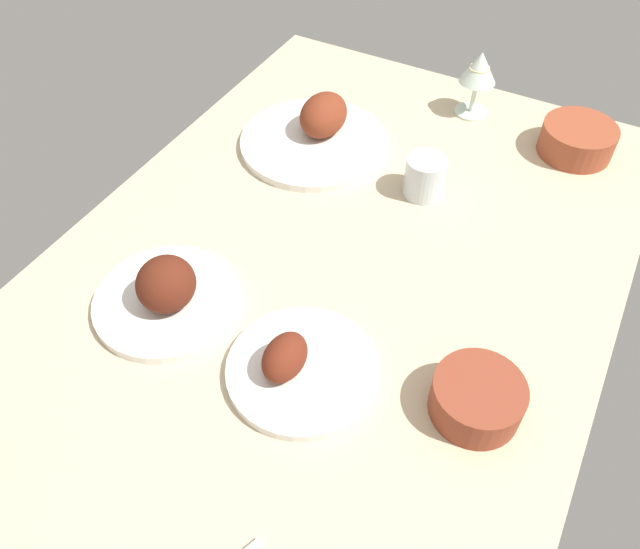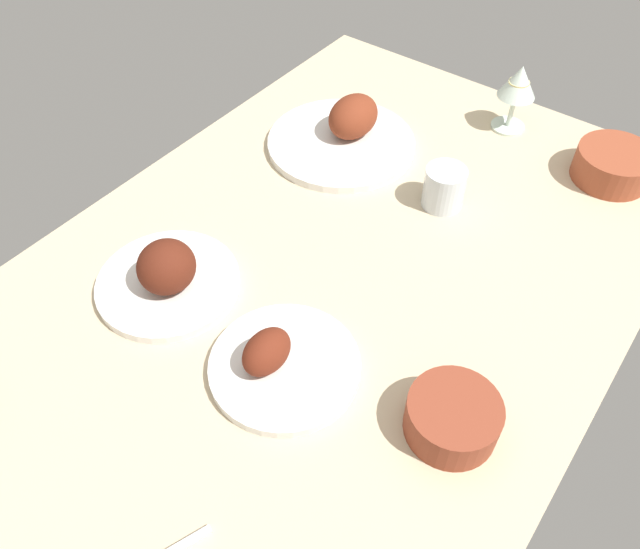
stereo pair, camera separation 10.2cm
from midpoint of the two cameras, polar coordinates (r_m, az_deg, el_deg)
The scene contains 8 objects.
dining_table at distance 104.75cm, azimuth 2.78°, elevation -1.62°, with size 140.00×90.00×4.00cm, color #C6B28E.
plate_center_main at distance 101.84cm, azimuth -10.87°, elevation -0.29°, with size 23.16×23.16×9.99cm.
plate_far_side at distance 129.91cm, azimuth 4.63°, elevation 12.51°, with size 29.72×29.72×9.50cm.
plate_near_viewer at distance 91.44cm, azimuth -0.44°, elevation -8.15°, with size 22.16×22.16×7.50cm.
bowl_pasta at distance 134.72cm, azimuth 27.03°, elevation 8.79°, with size 14.44×14.44×6.06cm.
bowl_soup at distance 88.27cm, azimuth 15.25°, elevation -12.50°, with size 12.69×12.69×5.83cm.
wine_glass at distance 137.55cm, azimuth 19.62°, elevation 15.75°, with size 7.60×7.60×14.00cm.
water_tumbler at distance 117.43cm, azimuth 13.61°, elevation 7.52°, with size 7.48×7.48×7.73cm, color silver.
Camera 2 is at (-54.35, -40.92, 81.81)cm, focal length 35.42 mm.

